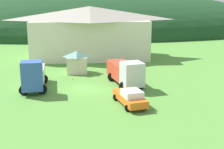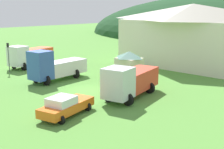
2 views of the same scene
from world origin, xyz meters
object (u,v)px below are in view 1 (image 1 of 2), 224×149
box_truck_blue (34,75)px  service_pickup_orange (130,97)px  depot_building (90,32)px  play_shed_cream (77,62)px  traffic_cone_near_pickup (73,80)px  tow_truck_silver (126,72)px

box_truck_blue → service_pickup_orange: bearing=53.2°
depot_building → service_pickup_orange: (3.43, -25.51, -3.77)m
play_shed_cream → service_pickup_orange: size_ratio=0.59×
box_truck_blue → traffic_cone_near_pickup: bearing=128.5°
tow_truck_silver → depot_building: bearing=179.7°
tow_truck_silver → traffic_cone_near_pickup: 7.41m
depot_building → box_truck_blue: (-6.82, -19.17, -2.88)m
depot_building → play_shed_cream: (-2.05, -11.39, -2.98)m
depot_building → traffic_cone_near_pickup: size_ratio=40.38×
play_shed_cream → service_pickup_orange: 15.17m
play_shed_cream → box_truck_blue: size_ratio=0.42×
tow_truck_silver → service_pickup_orange: (-0.47, -7.21, -0.83)m
play_shed_cream → traffic_cone_near_pickup: (-0.54, -3.75, -1.62)m
box_truck_blue → traffic_cone_near_pickup: 6.10m
tow_truck_silver → service_pickup_orange: size_ratio=1.48×
tow_truck_silver → traffic_cone_near_pickup: size_ratio=15.01×
tow_truck_silver → box_truck_blue: bearing=-97.7°
box_truck_blue → traffic_cone_near_pickup: size_ratio=14.32×
depot_building → play_shed_cream: bearing=-100.2°
depot_building → play_shed_cream: size_ratio=6.75×
depot_building → box_truck_blue: depot_building is taller
play_shed_cream → tow_truck_silver: 9.13m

